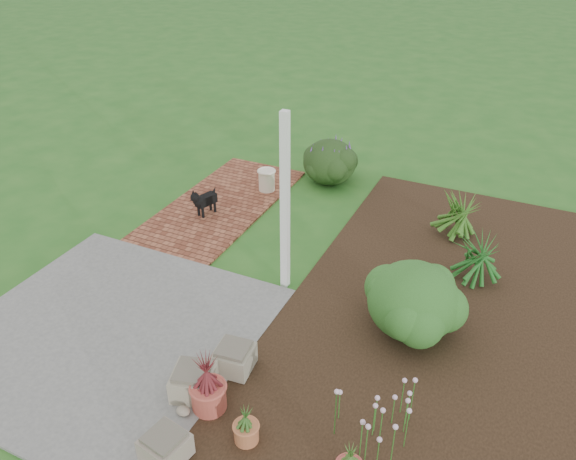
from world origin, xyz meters
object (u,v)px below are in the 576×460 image
at_px(cream_ceramic_urn, 267,180).
at_px(evergreen_shrub, 413,299).
at_px(black_dog, 204,200).
at_px(stone_trough_near, 165,448).

bearing_deg(cream_ceramic_urn, evergreen_shrub, -38.28).
bearing_deg(cream_ceramic_urn, black_dog, -112.51).
height_order(black_dog, evergreen_shrub, evergreen_shrub).
bearing_deg(cream_ceramic_urn, stone_trough_near, -72.55).
bearing_deg(evergreen_shrub, stone_trough_near, -120.04).
xyz_separation_m(stone_trough_near, black_dog, (-2.22, 4.16, 0.15)).
relative_size(stone_trough_near, evergreen_shrub, 0.35).
height_order(black_dog, cream_ceramic_urn, black_dog).
bearing_deg(black_dog, cream_ceramic_urn, 84.79).
relative_size(stone_trough_near, cream_ceramic_urn, 1.01).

